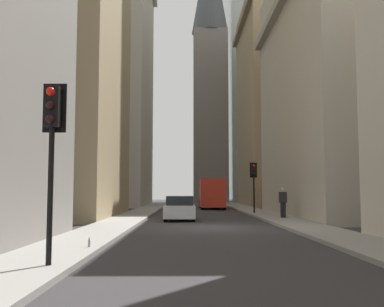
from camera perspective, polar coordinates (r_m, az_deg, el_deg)
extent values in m
plane|color=#302D30|center=(21.15, 2.04, -9.48)|extent=(135.00, 135.00, 0.00)
cube|color=gray|center=(21.41, -10.24, -9.16)|extent=(90.00, 2.20, 0.14)
cube|color=gray|center=(21.82, 14.08, -9.02)|extent=(90.00, 2.20, 0.14)
cube|color=#A8A091|center=(32.94, 20.18, 8.26)|extent=(17.86, 10.00, 18.02)
cube|color=gray|center=(33.23, 10.94, 18.10)|extent=(17.86, 0.50, 0.60)
cube|color=#9E8966|center=(52.67, 12.15, 6.31)|extent=(14.92, 10.00, 23.59)
cube|color=#867556|center=(54.38, 6.34, 16.18)|extent=(14.92, 0.50, 0.60)
cube|color=#B7B2A5|center=(54.09, -11.02, 9.42)|extent=(15.40, 10.00, 29.90)
cube|color=gray|center=(64.81, 2.37, 4.74)|extent=(4.89, 4.89, 24.98)
cube|color=red|center=(41.98, 2.62, -5.07)|extent=(4.60, 2.25, 2.60)
cube|color=#38383D|center=(45.17, 2.39, -5.49)|extent=(1.90, 2.25, 1.90)
cube|color=black|center=(45.17, 2.39, -4.73)|extent=(1.92, 2.09, 0.64)
cylinder|color=black|center=(45.25, 3.65, -6.44)|extent=(0.88, 0.28, 0.88)
cylinder|color=black|center=(45.15, 1.14, -6.45)|extent=(0.88, 0.28, 0.88)
cylinder|color=black|center=(40.67, 4.13, -6.62)|extent=(0.88, 0.28, 0.88)
cylinder|color=black|center=(40.55, 1.34, -6.64)|extent=(0.88, 0.28, 0.88)
cube|color=#B7BABF|center=(26.47, -1.57, -7.41)|extent=(4.30, 1.78, 0.70)
cube|color=black|center=(26.65, -1.56, -6.06)|extent=(2.10, 1.58, 0.54)
cylinder|color=black|center=(25.13, 0.18, -8.02)|extent=(0.64, 0.22, 0.64)
cylinder|color=black|center=(25.15, -3.41, -8.01)|extent=(0.64, 0.22, 0.64)
cylinder|color=black|center=(27.82, 0.10, -7.71)|extent=(0.64, 0.22, 0.64)
cylinder|color=black|center=(27.85, -3.14, -7.70)|extent=(0.64, 0.22, 0.64)
cylinder|color=black|center=(10.07, -17.75, -5.13)|extent=(0.12, 0.12, 2.97)
cube|color=black|center=(10.23, -17.47, 5.76)|extent=(0.28, 0.32, 0.90)
cube|color=black|center=(10.38, -17.23, 5.60)|extent=(0.03, 0.52, 1.10)
sphere|color=red|center=(10.14, -17.69, 7.58)|extent=(0.20, 0.20, 0.20)
sphere|color=black|center=(10.08, -17.74, 5.92)|extent=(0.20, 0.20, 0.20)
sphere|color=black|center=(10.03, -17.78, 4.23)|extent=(0.20, 0.20, 0.20)
cylinder|color=black|center=(32.54, 7.98, -5.23)|extent=(0.12, 0.12, 2.65)
cube|color=black|center=(32.57, 7.94, -2.10)|extent=(0.28, 0.32, 0.90)
cube|color=black|center=(32.72, 7.90, -2.12)|extent=(0.03, 0.52, 1.10)
sphere|color=red|center=(32.43, 7.98, -1.56)|extent=(0.20, 0.20, 0.20)
sphere|color=black|center=(32.41, 7.98, -2.09)|extent=(0.20, 0.20, 0.20)
sphere|color=black|center=(32.40, 7.99, -2.62)|extent=(0.20, 0.20, 0.20)
cylinder|color=black|center=(27.06, 11.81, -7.13)|extent=(0.16, 0.16, 0.88)
cylinder|color=black|center=(27.03, 11.45, -7.14)|extent=(0.16, 0.16, 0.88)
cube|color=#232328|center=(27.02, 11.60, -5.52)|extent=(0.26, 0.44, 0.64)
sphere|color=tan|center=(27.02, 11.59, -4.53)|extent=(0.22, 0.22, 0.22)
cylinder|color=#999EA3|center=(13.07, -13.08, -11.19)|extent=(0.07, 0.07, 0.20)
cylinder|color=#999EA3|center=(13.05, -13.07, -10.60)|extent=(0.03, 0.03, 0.07)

